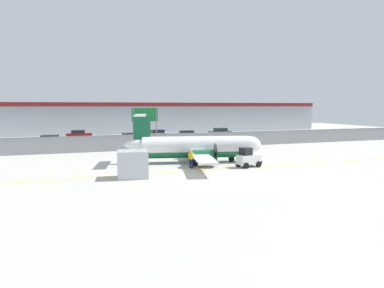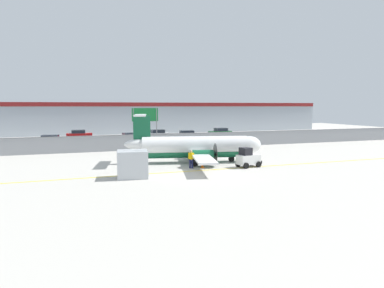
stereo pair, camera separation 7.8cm
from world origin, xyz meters
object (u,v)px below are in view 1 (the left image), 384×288
at_px(traffic_cone_far_left, 202,165).
at_px(parked_car_4, 187,135).
at_px(commuter_airplane, 198,147).
at_px(parked_car_5, 220,132).
at_px(parked_car_1, 79,135).
at_px(ground_crew_worker, 191,158).
at_px(highway_sign, 145,118).
at_px(parked_car_0, 49,141).
at_px(traffic_cone_near_right, 248,156).
at_px(baggage_tug, 248,158).
at_px(parked_car_3, 157,134).
at_px(traffic_cone_near_left, 196,156).
at_px(parked_car_2, 129,138).
at_px(cargo_container, 133,164).

height_order(traffic_cone_far_left, parked_car_4, parked_car_4).
height_order(commuter_airplane, parked_car_5, commuter_airplane).
distance_m(commuter_airplane, parked_car_1, 30.85).
bearing_deg(ground_crew_worker, parked_car_1, 44.11).
distance_m(parked_car_5, highway_sign, 20.79).
bearing_deg(ground_crew_worker, parked_car_0, 58.83).
bearing_deg(parked_car_0, parked_car_4, -166.73).
bearing_deg(parked_car_1, traffic_cone_near_right, -56.69).
bearing_deg(commuter_airplane, highway_sign, 113.74).
height_order(baggage_tug, traffic_cone_far_left, baggage_tug).
bearing_deg(parked_car_0, parked_car_5, -160.42).
xyz_separation_m(parked_car_5, highway_sign, (-16.59, -12.10, 3.24)).
height_order(parked_car_0, parked_car_3, same).
relative_size(commuter_airplane, parked_car_1, 3.75).
distance_m(parked_car_1, parked_car_3, 13.29).
height_order(baggage_tug, parked_car_4, baggage_tug).
bearing_deg(parked_car_3, parked_car_4, 138.51).
distance_m(traffic_cone_near_right, parked_car_4, 20.89).
bearing_deg(parked_car_4, baggage_tug, -92.45).
bearing_deg(commuter_airplane, traffic_cone_near_left, 85.99).
distance_m(parked_car_0, parked_car_3, 17.94).
bearing_deg(traffic_cone_far_left, traffic_cone_near_right, 29.17).
bearing_deg(parked_car_0, parked_car_2, -170.63).
relative_size(traffic_cone_far_left, parked_car_3, 0.15).
height_order(baggage_tug, traffic_cone_near_right, baggage_tug).
height_order(traffic_cone_near_right, parked_car_0, parked_car_0).
relative_size(cargo_container, parked_car_0, 0.60).
bearing_deg(commuter_airplane, baggage_tug, -36.51).
relative_size(parked_car_2, highway_sign, 0.80).
bearing_deg(parked_car_0, traffic_cone_near_left, 139.98).
height_order(parked_car_1, parked_car_5, same).
relative_size(commuter_airplane, traffic_cone_near_left, 24.94).
bearing_deg(traffic_cone_near_left, cargo_container, -137.68).
height_order(ground_crew_worker, parked_car_1, same).
relative_size(baggage_tug, cargo_container, 0.94).
bearing_deg(traffic_cone_near_right, parked_car_5, 72.74).
height_order(parked_car_4, parked_car_5, same).
xyz_separation_m(ground_crew_worker, highway_sign, (-0.96, 16.50, 3.19)).
bearing_deg(cargo_container, ground_crew_worker, 29.88).
bearing_deg(parked_car_0, highway_sign, 162.46).
relative_size(cargo_container, traffic_cone_far_left, 4.13).
xyz_separation_m(parked_car_3, highway_sign, (-4.43, -11.69, 3.24)).
bearing_deg(ground_crew_worker, cargo_container, 139.91).
bearing_deg(cargo_container, traffic_cone_near_left, 49.99).
height_order(baggage_tug, parked_car_1, baggage_tug).
distance_m(traffic_cone_near_right, traffic_cone_far_left, 7.81).
distance_m(ground_crew_worker, parked_car_1, 33.07).
height_order(parked_car_2, highway_sign, highway_sign).
height_order(ground_crew_worker, highway_sign, highway_sign).
distance_m(traffic_cone_far_left, parked_car_4, 25.60).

